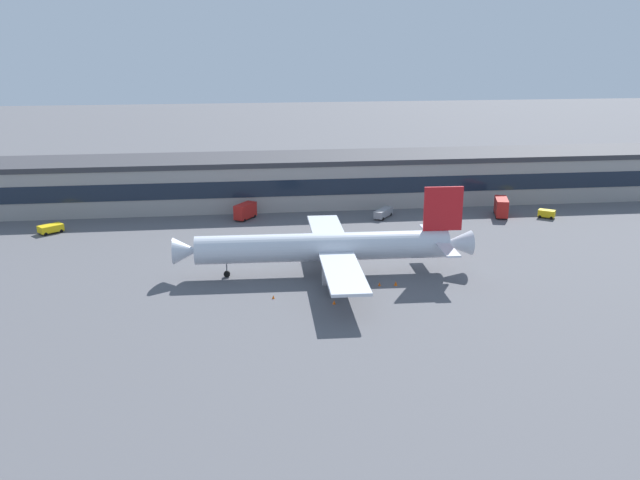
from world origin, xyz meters
TOP-DOWN VIEW (x-y plane):
  - ground_plane at (0.00, 0.00)m, footprint 600.00×600.00m
  - terminal_building at (0.00, 50.85)m, footprint 179.15×17.71m
  - airliner at (-3.14, -1.35)m, footprint 51.89×44.41m
  - belt_loader at (14.42, 34.74)m, footprint 5.40×6.34m
  - catering_truck at (41.52, 32.91)m, footprint 4.47×7.64m
  - baggage_tug at (51.22, 29.83)m, footprint 4.09×3.72m
  - stair_truck at (-16.64, 37.39)m, footprint 5.38×6.30m
  - pushback_tractor at (-57.44, 31.27)m, footprint 5.39×4.98m
  - traffic_cone_0 at (7.26, -8.52)m, footprint 0.60×0.60m
  - traffic_cone_1 at (-4.14, -15.41)m, footprint 0.52×0.52m
  - traffic_cone_2 at (4.53, -8.33)m, footprint 0.49×0.49m
  - traffic_cone_3 at (-13.37, -11.89)m, footprint 0.44×0.44m

SIDE VIEW (x-z plane):
  - ground_plane at x=0.00m, z-range 0.00..0.00m
  - traffic_cone_3 at x=-13.37m, z-range 0.00..0.55m
  - traffic_cone_2 at x=4.53m, z-range 0.00..0.61m
  - traffic_cone_1 at x=-4.14m, z-range 0.00..0.65m
  - traffic_cone_0 at x=7.26m, z-range 0.00..0.75m
  - pushback_tractor at x=-57.44m, z-range 0.17..1.92m
  - baggage_tug at x=51.22m, z-range 0.16..2.01m
  - belt_loader at x=14.42m, z-range 0.18..2.13m
  - stair_truck at x=-16.64m, z-range 0.20..3.75m
  - catering_truck at x=41.52m, z-range 0.22..4.37m
  - airliner at x=-3.14m, z-range -2.63..12.50m
  - terminal_building at x=0.00m, z-range 0.02..11.78m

